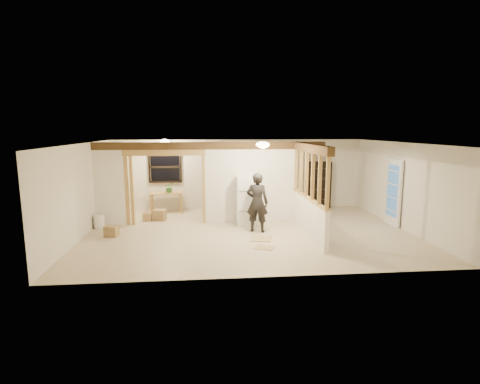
{
  "coord_description": "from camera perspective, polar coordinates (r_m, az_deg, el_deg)",
  "views": [
    {
      "loc": [
        -1.21,
        -10.16,
        2.9
      ],
      "look_at": [
        -0.21,
        0.4,
        1.09
      ],
      "focal_mm": 28.0,
      "sensor_mm": 36.0,
      "label": 1
    }
  ],
  "objects": [
    {
      "name": "bucket",
      "position": [
        11.74,
        -20.67,
        -4.28
      ],
      "size": [
        0.32,
        0.32,
        0.39
      ],
      "primitive_type": "cylinder",
      "rotation": [
        0.0,
        0.0,
        -0.04
      ],
      "color": "white",
      "rests_on": "floor"
    },
    {
      "name": "floor_panel_near",
      "position": [
        10.01,
        3.26,
        -7.11
      ],
      "size": [
        0.65,
        0.65,
        0.02
      ],
      "primitive_type": "cube",
      "rotation": [
        0.0,
        0.0,
        -0.26
      ],
      "color": "tan",
      "rests_on": "floor"
    },
    {
      "name": "wall_right",
      "position": [
        11.77,
        23.66,
        0.82
      ],
      "size": [
        0.01,
        6.5,
        2.5
      ],
      "primitive_type": "cube",
      "color": "silver",
      "rests_on": "floor"
    },
    {
      "name": "french_door",
      "position": [
        12.12,
        22.34,
        -0.06
      ],
      "size": [
        0.12,
        0.86,
        2.0
      ],
      "primitive_type": "cube",
      "color": "white",
      "rests_on": "floor"
    },
    {
      "name": "woman",
      "position": [
        10.49,
        2.64,
        -1.6
      ],
      "size": [
        0.72,
        0.59,
        1.69
      ],
      "primitive_type": "imported",
      "rotation": [
        0.0,
        0.0,
        2.8
      ],
      "color": "black",
      "rests_on": "floor"
    },
    {
      "name": "wall_front",
      "position": [
        7.21,
        4.4,
        -3.56
      ],
      "size": [
        9.0,
        0.01,
        2.5
      ],
      "primitive_type": "cube",
      "color": "silver",
      "rests_on": "floor"
    },
    {
      "name": "window_back",
      "position": [
        13.47,
        -11.34,
        3.75
      ],
      "size": [
        1.12,
        0.1,
        1.1
      ],
      "primitive_type": "cube",
      "color": "black",
      "rests_on": "wall_back"
    },
    {
      "name": "stud_partition",
      "position": [
        10.23,
        10.57,
        2.57
      ],
      "size": [
        0.14,
        3.2,
        1.32
      ],
      "primitive_type": "cube",
      "color": "tan",
      "rests_on": "pony_wall"
    },
    {
      "name": "ceiling_dome_main",
      "position": [
        9.79,
        3.49,
        7.22
      ],
      "size": [
        0.36,
        0.36,
        0.16
      ],
      "primitive_type": "ellipsoid",
      "color": "#FFEABF",
      "rests_on": "ceiling"
    },
    {
      "name": "box_util_a",
      "position": [
        12.25,
        -12.17,
        -3.42
      ],
      "size": [
        0.46,
        0.42,
        0.34
      ],
      "primitive_type": "cube",
      "rotation": [
        0.0,
        0.0,
        -0.23
      ],
      "color": "olive",
      "rests_on": "floor"
    },
    {
      "name": "pony_wall",
      "position": [
        10.44,
        10.37,
        -3.76
      ],
      "size": [
        0.12,
        3.2,
        1.0
      ],
      "primitive_type": "cube",
      "color": "white",
      "rests_on": "floor"
    },
    {
      "name": "refrigerator",
      "position": [
        11.28,
        1.02,
        -1.35
      ],
      "size": [
        0.61,
        0.59,
        1.48
      ],
      "primitive_type": "cube",
      "color": "silver",
      "rests_on": "floor"
    },
    {
      "name": "ceiling",
      "position": [
        10.24,
        1.38,
        7.45
      ],
      "size": [
        9.0,
        6.5,
        0.01
      ],
      "primitive_type": "cube",
      "color": "white"
    },
    {
      "name": "header_beam_right",
      "position": [
        10.17,
        10.7,
        6.6
      ],
      "size": [
        0.18,
        3.3,
        0.22
      ],
      "primitive_type": "cube",
      "color": "#4D341A",
      "rests_on": "ceiling"
    },
    {
      "name": "header_beam_back",
      "position": [
        11.38,
        -4.39,
        7.04
      ],
      "size": [
        7.0,
        0.18,
        0.22
      ],
      "primitive_type": "cube",
      "color": "#4D341A",
      "rests_on": "ceiling"
    },
    {
      "name": "ceiling_dome_util",
      "position": [
        12.54,
        -11.43,
        7.58
      ],
      "size": [
        0.32,
        0.32,
        0.14
      ],
      "primitive_type": "ellipsoid",
      "color": "#FFEABF",
      "rests_on": "ceiling"
    },
    {
      "name": "shop_vac",
      "position": [
        13.07,
        -18.54,
        -2.42
      ],
      "size": [
        0.51,
        0.51,
        0.54
      ],
      "primitive_type": "cylinder",
      "rotation": [
        0.0,
        0.0,
        -0.28
      ],
      "color": "#AF1E0C",
      "rests_on": "floor"
    },
    {
      "name": "wall_back",
      "position": [
        13.57,
        -0.27,
        2.7
      ],
      "size": [
        9.0,
        0.01,
        2.5
      ],
      "primitive_type": "cube",
      "color": "silver",
      "rests_on": "floor"
    },
    {
      "name": "potted_plant",
      "position": [
        13.12,
        -10.7,
        0.69
      ],
      "size": [
        0.35,
        0.31,
        0.38
      ],
      "primitive_type": "imported",
      "rotation": [
        0.0,
        0.0,
        -0.04
      ],
      "color": "#2A5C21",
      "rests_on": "work_table"
    },
    {
      "name": "work_table",
      "position": [
        13.31,
        -11.16,
        -1.55
      ],
      "size": [
        1.13,
        0.6,
        0.7
      ],
      "primitive_type": "cube",
      "rotation": [
        0.0,
        0.0,
        0.05
      ],
      "color": "tan",
      "rests_on": "floor"
    },
    {
      "name": "partition_center",
      "position": [
        11.57,
        1.64,
        1.49
      ],
      "size": [
        2.8,
        0.12,
        2.5
      ],
      "primitive_type": "cube",
      "color": "white",
      "rests_on": "floor"
    },
    {
      "name": "floor",
      "position": [
        10.64,
        1.33,
        -6.16
      ],
      "size": [
        9.0,
        6.5,
        0.01
      ],
      "primitive_type": "cube",
      "color": "beige",
      "rests_on": "ground"
    },
    {
      "name": "doorway_frame",
      "position": [
        11.56,
        -11.26,
        0.55
      ],
      "size": [
        2.46,
        0.14,
        2.2
      ],
      "primitive_type": "cube",
      "color": "tan",
      "rests_on": "floor"
    },
    {
      "name": "box_front",
      "position": [
        10.8,
        -18.98,
        -5.66
      ],
      "size": [
        0.4,
        0.35,
        0.28
      ],
      "primitive_type": "cube",
      "rotation": [
        0.0,
        0.0,
        -0.22
      ],
      "color": "olive",
      "rests_on": "floor"
    },
    {
      "name": "box_util_b",
      "position": [
        12.25,
        -13.93,
        -3.71
      ],
      "size": [
        0.26,
        0.26,
        0.24
      ],
      "primitive_type": "cube",
      "rotation": [
        0.0,
        0.0,
        -0.0
      ],
      "color": "olive",
      "rests_on": "floor"
    },
    {
      "name": "hanging_bulb",
      "position": [
        11.81,
        -9.3,
        6.07
      ],
      "size": [
        0.07,
        0.07,
        0.07
      ],
      "primitive_type": "ellipsoid",
      "color": "#FFD88C",
      "rests_on": "ceiling"
    },
    {
      "name": "floor_panel_far",
      "position": [
        9.31,
        3.77,
        -8.42
      ],
      "size": [
        0.58,
        0.53,
        0.01
      ],
      "primitive_type": "cube",
      "rotation": [
        0.0,
        0.0,
        -0.43
      ],
      "color": "tan",
      "rests_on": "floor"
    },
    {
      "name": "partition_left_stub",
      "position": [
        11.83,
        -19.26,
        1.13
      ],
      "size": [
        0.9,
        0.12,
        2.5
      ],
      "primitive_type": "cube",
      "color": "white",
      "rests_on": "floor"
    },
    {
      "name": "bookshelf",
      "position": [
        13.99,
        11.93,
        1.07
      ],
      "size": [
        0.85,
        0.28,
        1.71
      ],
      "primitive_type": "cube",
      "color": "black",
      "rests_on": "floor"
    },
    {
      "name": "wall_left",
      "position": [
        10.81,
        -23.07,
        0.13
      ],
      "size": [
        0.01,
        6.5,
        2.5
      ],
      "primitive_type": "cube",
      "color": "silver",
      "rests_on": "floor"
    }
  ]
}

